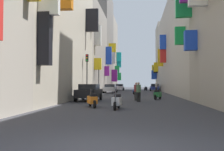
% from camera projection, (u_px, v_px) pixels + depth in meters
% --- Properties ---
extents(ground_plane, '(140.00, 140.00, 0.00)m').
position_uv_depth(ground_plane, '(134.00, 94.00, 34.98)').
color(ground_plane, '#38383D').
extents(building_left_mid_a, '(7.36, 16.98, 12.45)m').
position_uv_depth(building_left_mid_a, '(42.00, 31.00, 22.19)').
color(building_left_mid_a, '#BCB29E').
rests_on(building_left_mid_a, ground).
extents(building_left_mid_b, '(7.00, 13.55, 13.04)m').
position_uv_depth(building_left_mid_b, '(82.00, 51.00, 37.38)').
color(building_left_mid_b, gray).
rests_on(building_left_mid_b, ground).
extents(building_left_mid_c, '(7.39, 11.14, 19.50)m').
position_uv_depth(building_left_mid_c, '(96.00, 43.00, 49.75)').
color(building_left_mid_c, slate).
rests_on(building_left_mid_c, ground).
extents(building_left_far, '(7.21, 10.78, 17.10)m').
position_uv_depth(building_left_far, '(104.00, 55.00, 60.61)').
color(building_left_far, gray).
rests_on(building_left_far, ground).
extents(building_right_mid_b, '(7.00, 34.39, 14.15)m').
position_uv_depth(building_right_mid_b, '(186.00, 48.00, 38.05)').
color(building_right_mid_b, '#B2A899').
rests_on(building_right_mid_b, ground).
extents(building_right_mid_c, '(7.31, 9.08, 15.62)m').
position_uv_depth(building_right_mid_c, '(169.00, 58.00, 59.66)').
color(building_right_mid_c, '#B2A899').
rests_on(building_right_mid_c, ground).
extents(parked_car_black, '(1.84, 4.02, 1.43)m').
position_uv_depth(parked_car_black, '(89.00, 92.00, 21.30)').
color(parked_car_black, black).
rests_on(parked_car_black, ground).
extents(parked_car_blue, '(1.88, 4.32, 1.46)m').
position_uv_depth(parked_car_blue, '(155.00, 87.00, 50.68)').
color(parked_car_blue, navy).
rests_on(parked_car_blue, ground).
extents(parked_car_white, '(1.85, 4.41, 1.42)m').
position_uv_depth(parked_car_white, '(120.00, 87.00, 55.00)').
color(parked_car_white, white).
rests_on(parked_car_white, ground).
extents(parked_car_silver, '(1.99, 4.22, 1.39)m').
position_uv_depth(parked_car_silver, '(110.00, 88.00, 39.49)').
color(parked_car_silver, '#B7B7BC').
rests_on(parked_car_silver, ground).
extents(scooter_green, '(0.81, 1.70, 1.13)m').
position_uv_depth(scooter_green, '(158.00, 94.00, 22.89)').
color(scooter_green, '#287F3D').
rests_on(scooter_green, ground).
extents(scooter_white, '(0.52, 1.83, 1.13)m').
position_uv_depth(scooter_white, '(117.00, 101.00, 14.08)').
color(scooter_white, silver).
rests_on(scooter_white, ground).
extents(scooter_blue, '(0.71, 1.81, 1.13)m').
position_uv_depth(scooter_blue, '(135.00, 91.00, 34.39)').
color(scooter_blue, '#2D4CAD').
rests_on(scooter_blue, ground).
extents(scooter_black, '(0.72, 1.83, 1.13)m').
position_uv_depth(scooter_black, '(146.00, 89.00, 51.88)').
color(scooter_black, black).
rests_on(scooter_black, ground).
extents(scooter_orange, '(0.84, 1.80, 1.13)m').
position_uv_depth(scooter_orange, '(92.00, 100.00, 15.22)').
color(scooter_orange, orange).
rests_on(scooter_orange, ground).
extents(pedestrian_crossing, '(0.53, 0.53, 1.59)m').
position_uv_depth(pedestrian_crossing, '(139.00, 92.00, 20.02)').
color(pedestrian_crossing, black).
rests_on(pedestrian_crossing, ground).
extents(pedestrian_near_left, '(0.54, 0.54, 1.58)m').
position_uv_depth(pedestrian_near_left, '(136.00, 91.00, 21.58)').
color(pedestrian_near_left, '#303030').
rests_on(pedestrian_near_left, ground).
extents(pedestrian_near_right, '(0.53, 0.53, 1.77)m').
position_uv_depth(pedestrian_near_right, '(156.00, 87.00, 43.80)').
color(pedestrian_near_right, black).
rests_on(pedestrian_near_right, ground).
extents(traffic_light_near_corner, '(0.26, 0.34, 4.46)m').
position_uv_depth(traffic_light_near_corner, '(87.00, 68.00, 24.94)').
color(traffic_light_near_corner, '#2D2D2D').
rests_on(traffic_light_near_corner, ground).
extents(traffic_light_far_corner, '(0.26, 0.34, 4.09)m').
position_uv_depth(traffic_light_far_corner, '(99.00, 74.00, 32.67)').
color(traffic_light_far_corner, '#2D2D2D').
rests_on(traffic_light_far_corner, ground).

